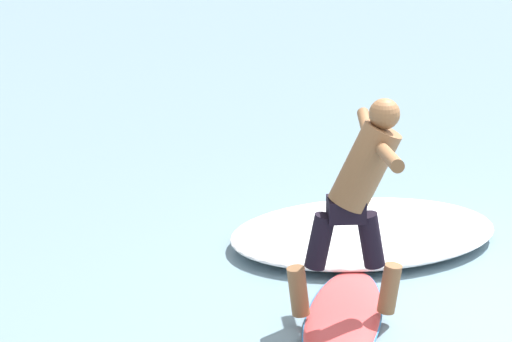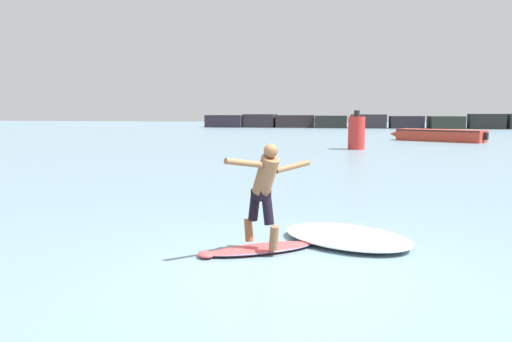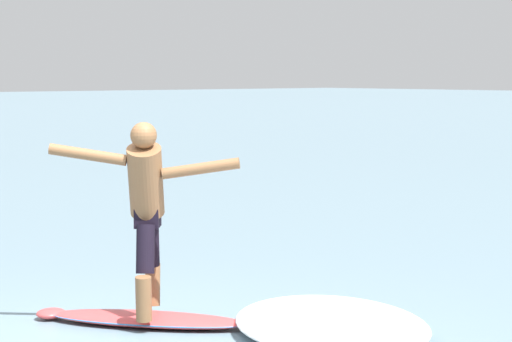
# 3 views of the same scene
# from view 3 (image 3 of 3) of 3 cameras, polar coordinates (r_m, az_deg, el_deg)

# --- Properties ---
(surfboard) EXTENTS (1.78, 1.41, 0.23)m
(surfboard) POSITION_cam_3_polar(r_m,az_deg,el_deg) (10.13, -5.26, -6.94)
(surfboard) COLOR #D54546
(surfboard) RESTS_ON ground
(surfer) EXTENTS (1.11, 1.19, 1.60)m
(surfer) POSITION_cam_3_polar(r_m,az_deg,el_deg) (9.87, -5.19, -1.47)
(surfer) COLOR brown
(surfer) RESTS_ON surfboard
(wave_foam_at_tail) EXTENTS (2.72, 2.46, 0.19)m
(wave_foam_at_tail) POSITION_cam_3_polar(r_m,az_deg,el_deg) (9.69, 3.55, -7.18)
(wave_foam_at_tail) COLOR white
(wave_foam_at_tail) RESTS_ON ground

